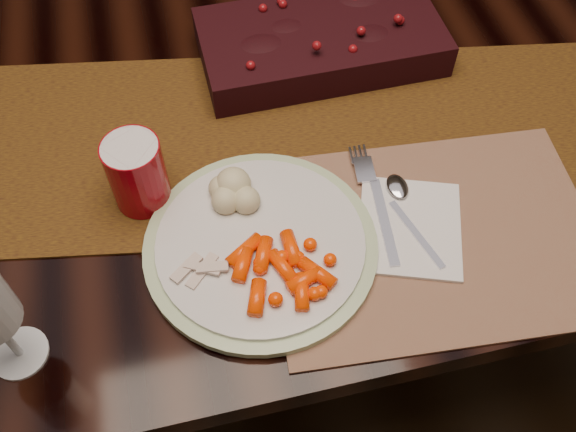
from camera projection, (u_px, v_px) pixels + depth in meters
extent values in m
plane|color=black|center=(250.00, 305.00, 1.61)|extent=(5.00, 5.00, 0.00)
cube|color=black|center=(241.00, 222.00, 1.30)|extent=(1.80, 1.00, 0.75)
cube|color=#3D290A|center=(205.00, 143.00, 0.92)|extent=(1.78, 0.65, 0.00)
cube|color=brown|center=(433.00, 236.00, 0.83)|extent=(0.45, 0.34, 0.00)
cylinder|color=silver|center=(261.00, 245.00, 0.81)|extent=(0.33, 0.33, 0.02)
cube|color=silver|center=(410.00, 227.00, 0.83)|extent=(0.17, 0.19, 0.01)
cylinder|color=maroon|center=(137.00, 173.00, 0.82)|extent=(0.09, 0.09, 0.10)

